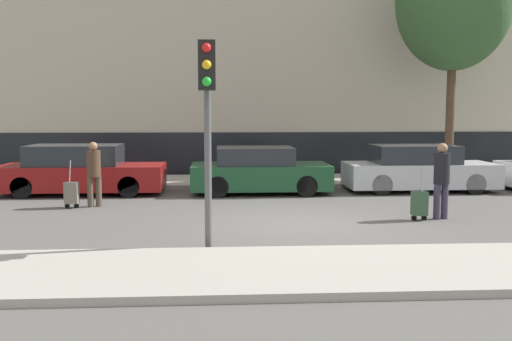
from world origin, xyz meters
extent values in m
plane|color=#565451|center=(0.00, 0.00, 0.00)|extent=(80.00, 80.00, 0.00)
cube|color=#A39E93|center=(0.00, -3.75, 0.06)|extent=(28.00, 2.50, 0.12)
cube|color=#A39E93|center=(0.00, 7.00, 0.06)|extent=(28.00, 3.00, 0.12)
cube|color=black|center=(0.00, 9.18, 0.80)|extent=(27.44, 0.06, 1.60)
cube|color=maroon|center=(-5.69, 4.70, 0.49)|extent=(4.64, 1.75, 0.70)
cube|color=#23282D|center=(-5.87, 4.70, 1.13)|extent=(2.55, 1.54, 0.57)
cylinder|color=black|center=(-4.25, 3.92, 0.30)|extent=(0.60, 0.18, 0.60)
cylinder|color=black|center=(-4.25, 5.49, 0.30)|extent=(0.60, 0.18, 0.60)
cylinder|color=black|center=(-7.13, 3.92, 0.30)|extent=(0.60, 0.18, 0.60)
cylinder|color=black|center=(-7.13, 5.49, 0.30)|extent=(0.60, 0.18, 0.60)
cube|color=#194728|center=(-0.57, 4.63, 0.49)|extent=(3.98, 1.92, 0.70)
cube|color=#23282D|center=(-0.73, 4.63, 1.09)|extent=(2.19, 1.69, 0.50)
cylinder|color=black|center=(0.67, 3.76, 0.30)|extent=(0.60, 0.18, 0.60)
cylinder|color=black|center=(0.67, 5.50, 0.30)|extent=(0.60, 0.18, 0.60)
cylinder|color=black|center=(-1.80, 3.76, 0.30)|extent=(0.60, 0.18, 0.60)
cylinder|color=black|center=(-1.80, 5.50, 0.30)|extent=(0.60, 0.18, 0.60)
cube|color=#B7BABF|center=(4.19, 4.70, 0.49)|extent=(4.37, 1.75, 0.70)
cube|color=#23282D|center=(4.01, 4.70, 1.11)|extent=(2.40, 1.54, 0.53)
cylinder|color=black|center=(5.54, 3.92, 0.30)|extent=(0.60, 0.18, 0.60)
cylinder|color=black|center=(5.54, 5.49, 0.30)|extent=(0.60, 0.18, 0.60)
cylinder|color=black|center=(2.83, 3.92, 0.30)|extent=(0.60, 0.18, 0.60)
cylinder|color=black|center=(2.83, 5.49, 0.30)|extent=(0.60, 0.18, 0.60)
cylinder|color=#4C4233|center=(-4.95, 2.42, 0.38)|extent=(0.15, 0.15, 0.75)
cylinder|color=#4C4233|center=(-4.77, 2.49, 0.38)|extent=(0.15, 0.15, 0.75)
cylinder|color=#473323|center=(-4.86, 2.45, 1.08)|extent=(0.34, 0.34, 0.65)
sphere|color=#936B4C|center=(-4.86, 2.45, 1.51)|extent=(0.21, 0.21, 0.21)
cube|color=slate|center=(-5.37, 2.25, 0.38)|extent=(0.32, 0.24, 0.52)
cylinder|color=black|center=(-5.49, 2.25, 0.06)|extent=(0.12, 0.03, 0.12)
cylinder|color=black|center=(-5.26, 2.25, 0.06)|extent=(0.12, 0.03, 0.12)
cylinder|color=gray|center=(-5.37, 2.18, 0.92)|extent=(0.02, 0.19, 0.53)
cylinder|color=#383347|center=(3.03, 0.29, 0.39)|extent=(0.15, 0.15, 0.78)
cylinder|color=#383347|center=(3.22, 0.34, 0.39)|extent=(0.15, 0.15, 0.78)
cylinder|color=black|center=(3.12, 0.32, 1.12)|extent=(0.34, 0.34, 0.68)
sphere|color=#936B4C|center=(3.12, 0.32, 1.57)|extent=(0.22, 0.22, 0.22)
cube|color=#335138|center=(2.59, 0.18, 0.38)|extent=(0.32, 0.24, 0.52)
cylinder|color=black|center=(2.48, 0.18, 0.06)|extent=(0.12, 0.03, 0.12)
cylinder|color=black|center=(2.70, 0.18, 0.06)|extent=(0.12, 0.03, 0.12)
cylinder|color=gray|center=(2.59, 0.10, 0.92)|extent=(0.02, 0.19, 0.53)
cylinder|color=#515154|center=(-1.93, -2.25, 1.75)|extent=(0.12, 0.12, 3.51)
cube|color=black|center=(-1.93, -2.43, 3.11)|extent=(0.28, 0.24, 0.80)
sphere|color=red|center=(-1.93, -2.58, 3.38)|extent=(0.15, 0.15, 0.15)
sphere|color=gold|center=(-1.93, -2.58, 3.11)|extent=(0.15, 0.15, 0.15)
sphere|color=green|center=(-1.93, -2.58, 2.84)|extent=(0.15, 0.15, 0.15)
torus|color=black|center=(-0.45, 6.87, 0.48)|extent=(0.72, 0.06, 0.72)
torus|color=black|center=(-1.50, 6.87, 0.48)|extent=(0.72, 0.06, 0.72)
cylinder|color=maroon|center=(-0.98, 6.87, 0.68)|extent=(1.00, 0.05, 0.05)
cylinder|color=maroon|center=(-1.17, 6.87, 0.88)|extent=(0.04, 0.04, 0.40)
cylinder|color=#4C3826|center=(5.81, 6.53, 2.18)|extent=(0.28, 0.28, 4.13)
camera|label=1|loc=(-1.72, -11.81, 2.37)|focal=40.00mm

